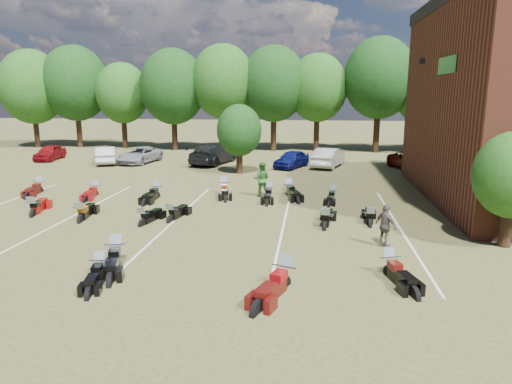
% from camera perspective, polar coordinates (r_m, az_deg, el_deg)
% --- Properties ---
extents(ground, '(160.00, 160.00, 0.00)m').
position_cam_1_polar(ground, '(17.77, -3.61, -6.48)').
color(ground, brown).
rests_on(ground, ground).
extents(car_0, '(1.94, 4.00, 1.32)m').
position_cam_1_polar(car_0, '(43.26, -24.37, 4.53)').
color(car_0, maroon).
rests_on(car_0, ground).
extents(car_1, '(3.05, 4.50, 1.40)m').
position_cam_1_polar(car_1, '(39.41, -18.27, 4.41)').
color(car_1, '#B7B7BB').
rests_on(car_1, ground).
extents(car_2, '(2.96, 5.02, 1.31)m').
position_cam_1_polar(car_2, '(39.00, -14.35, 4.50)').
color(car_2, gray).
rests_on(car_2, ground).
extents(car_3, '(3.51, 5.90, 1.60)m').
position_cam_1_polar(car_3, '(37.41, -5.40, 4.74)').
color(car_3, black).
rests_on(car_3, ground).
extents(car_4, '(3.01, 4.23, 1.34)m').
position_cam_1_polar(car_4, '(35.50, 4.47, 4.13)').
color(car_4, '#0C1256').
rests_on(car_4, ground).
extents(car_5, '(2.87, 4.89, 1.52)m').
position_cam_1_polar(car_5, '(36.10, 9.07, 4.30)').
color(car_5, '#B8B9B3').
rests_on(car_5, ground).
extents(car_6, '(3.70, 5.26, 1.33)m').
position_cam_1_polar(car_6, '(36.33, 19.12, 3.67)').
color(car_6, '#510405').
rests_on(car_6, ground).
extents(car_7, '(1.98, 4.70, 1.35)m').
position_cam_1_polar(car_7, '(37.59, 24.12, 3.56)').
color(car_7, '#3A393E').
rests_on(car_7, ground).
extents(person_green, '(0.96, 0.76, 1.96)m').
position_cam_1_polar(person_green, '(25.45, 0.70, 1.60)').
color(person_green, '#2B6526').
rests_on(person_green, ground).
extents(person_grey, '(0.92, 1.01, 1.66)m').
position_cam_1_polar(person_grey, '(17.85, 15.88, -4.07)').
color(person_grey, '#534C47').
rests_on(person_grey, ground).
extents(motorcycle_3, '(1.48, 2.59, 1.37)m').
position_cam_1_polar(motorcycle_3, '(16.53, -17.00, -8.50)').
color(motorcycle_3, black).
rests_on(motorcycle_3, ground).
extents(motorcycle_4, '(1.10, 2.14, 1.14)m').
position_cam_1_polar(motorcycle_4, '(15.52, -18.89, -10.02)').
color(motorcycle_4, black).
rests_on(motorcycle_4, ground).
extents(motorcycle_5, '(1.31, 2.37, 1.26)m').
position_cam_1_polar(motorcycle_5, '(15.43, 16.30, -9.97)').
color(motorcycle_5, black).
rests_on(motorcycle_5, ground).
extents(motorcycle_6, '(1.60, 2.63, 1.40)m').
position_cam_1_polar(motorcycle_6, '(13.99, 3.52, -11.85)').
color(motorcycle_6, '#460B0A').
rests_on(motorcycle_6, ground).
extents(motorcycle_7, '(1.34, 2.53, 1.35)m').
position_cam_1_polar(motorcycle_7, '(24.04, -26.05, -2.72)').
color(motorcycle_7, maroon).
rests_on(motorcycle_7, ground).
extents(motorcycle_8, '(1.10, 2.44, 1.31)m').
position_cam_1_polar(motorcycle_8, '(22.14, -21.03, -3.49)').
color(motorcycle_8, black).
rests_on(motorcycle_8, ground).
extents(motorcycle_9, '(1.07, 2.26, 1.21)m').
position_cam_1_polar(motorcycle_9, '(21.05, -10.60, -3.65)').
color(motorcycle_9, black).
rests_on(motorcycle_9, ground).
extents(motorcycle_10, '(1.09, 2.21, 1.18)m').
position_cam_1_polar(motorcycle_10, '(20.70, -13.96, -4.09)').
color(motorcycle_10, black).
rests_on(motorcycle_10, ground).
extents(motorcycle_12, '(1.08, 2.47, 1.33)m').
position_cam_1_polar(motorcycle_12, '(19.84, 8.61, -4.57)').
color(motorcycle_12, black).
rests_on(motorcycle_12, ground).
extents(motorcycle_13, '(0.84, 2.24, 1.22)m').
position_cam_1_polar(motorcycle_13, '(20.64, 14.05, -4.14)').
color(motorcycle_13, black).
rests_on(motorcycle_13, ground).
extents(motorcycle_14, '(1.05, 2.35, 1.26)m').
position_cam_1_polar(motorcycle_14, '(29.58, -25.39, -0.02)').
color(motorcycle_14, '#44090A').
rests_on(motorcycle_14, ground).
extents(motorcycle_15, '(0.91, 2.19, 1.19)m').
position_cam_1_polar(motorcycle_15, '(27.42, -19.40, -0.42)').
color(motorcycle_15, maroon).
rests_on(motorcycle_15, ground).
extents(motorcycle_16, '(0.84, 2.40, 1.32)m').
position_cam_1_polar(motorcycle_16, '(25.85, -12.29, -0.73)').
color(motorcycle_16, black).
rests_on(motorcycle_16, ground).
extents(motorcycle_17, '(1.33, 2.60, 1.39)m').
position_cam_1_polar(motorcycle_17, '(26.29, -4.02, -0.26)').
color(motorcycle_17, black).
rests_on(motorcycle_17, ground).
extents(motorcycle_18, '(1.50, 2.61, 1.39)m').
position_cam_1_polar(motorcycle_18, '(25.87, 4.14, -0.47)').
color(motorcycle_18, black).
rests_on(motorcycle_18, ground).
extents(motorcycle_19, '(0.77, 2.26, 1.25)m').
position_cam_1_polar(motorcycle_19, '(25.20, 1.67, -0.79)').
color(motorcycle_19, black).
rests_on(motorcycle_19, ground).
extents(motorcycle_20, '(0.97, 2.13, 1.15)m').
position_cam_1_polar(motorcycle_20, '(25.14, 9.55, -0.99)').
color(motorcycle_20, black).
rests_on(motorcycle_20, ground).
extents(tree_line, '(56.00, 6.00, 9.79)m').
position_cam_1_polar(tree_line, '(45.71, 1.88, 13.09)').
color(tree_line, black).
rests_on(tree_line, ground).
extents(young_tree_near_building, '(2.80, 2.80, 4.16)m').
position_cam_1_polar(young_tree_near_building, '(19.23, 29.40, 1.84)').
color(young_tree_near_building, black).
rests_on(young_tree_near_building, ground).
extents(young_tree_midfield, '(3.20, 3.20, 4.70)m').
position_cam_1_polar(young_tree_midfield, '(32.54, -2.12, 7.71)').
color(young_tree_midfield, black).
rests_on(young_tree_midfield, ground).
extents(parking_lines, '(20.10, 14.00, 0.01)m').
position_cam_1_polar(parking_lines, '(21.26, -10.10, -3.46)').
color(parking_lines, silver).
rests_on(parking_lines, ground).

